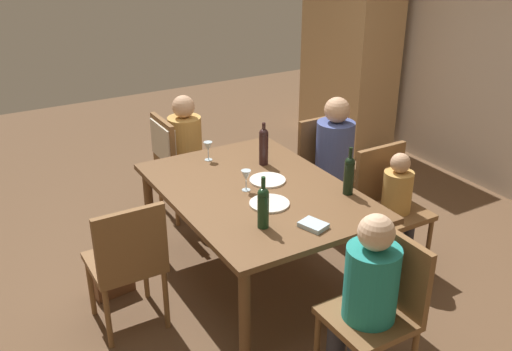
{
  "coord_description": "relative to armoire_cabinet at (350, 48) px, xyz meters",
  "views": [
    {
      "loc": [
        3.09,
        -1.8,
        2.49
      ],
      "look_at": [
        0.0,
        0.0,
        0.84
      ],
      "focal_mm": 40.26,
      "sensor_mm": 36.0,
      "label": 1
    }
  ],
  "objects": [
    {
      "name": "dinner_plate_host",
      "position": [
        2.18,
        -2.39,
        -0.35
      ],
      "size": [
        0.27,
        0.27,
        0.01
      ],
      "primitive_type": "cylinder",
      "color": "silver",
      "rests_on": "dining_table"
    },
    {
      "name": "chair_near",
      "position": [
        2.02,
        -3.31,
        -0.56
      ],
      "size": [
        0.44,
        0.44,
        0.92
      ],
      "rotation": [
        0.0,
        0.0,
        1.57
      ],
      "color": "brown",
      "rests_on": "ground_plane"
    },
    {
      "name": "wine_bottle_short_olive",
      "position": [
        2.31,
        -1.84,
        -0.21
      ],
      "size": [
        0.07,
        0.07,
        0.34
      ],
      "color": "black",
      "rests_on": "dining_table"
    },
    {
      "name": "wine_bottle_dark_red",
      "position": [
        2.42,
        -2.57,
        -0.21
      ],
      "size": [
        0.07,
        0.07,
        0.34
      ],
      "color": "#19381E",
      "rests_on": "dining_table"
    },
    {
      "name": "handbag",
      "position": [
        1.58,
        -3.31,
        -0.99
      ],
      "size": [
        0.15,
        0.29,
        0.22
      ],
      "primitive_type": "cube",
      "rotation": [
        0.0,
        0.0,
        1.7
      ],
      "color": "brown",
      "rests_on": "ground_plane"
    },
    {
      "name": "dinner_plate_guest_left",
      "position": [
        1.87,
        -2.21,
        -0.35
      ],
      "size": [
        0.26,
        0.26,
        0.01
      ],
      "primitive_type": "cylinder",
      "color": "white",
      "rests_on": "dining_table"
    },
    {
      "name": "person_man_bearded",
      "position": [
        0.72,
        -2.32,
        -0.46
      ],
      "size": [
        0.29,
        0.33,
        1.09
      ],
      "color": "#33333D",
      "rests_on": "ground_plane"
    },
    {
      "name": "chair_far_right",
      "position": [
        2.22,
        -1.37,
        -0.56
      ],
      "size": [
        0.44,
        0.44,
        0.92
      ],
      "rotation": [
        0.0,
        0.0,
        -1.57
      ],
      "color": "brown",
      "rests_on": "ground_plane"
    },
    {
      "name": "folded_napkin",
      "position": [
        2.57,
        -2.31,
        -0.34
      ],
      "size": [
        0.19,
        0.16,
        0.03
      ],
      "primitive_type": "cube",
      "rotation": [
        0.0,
        0.0,
        0.31
      ],
      "color": "#ADC6D6",
      "rests_on": "dining_table"
    },
    {
      "name": "chair_right_end",
      "position": [
        3.15,
        -2.25,
        -0.56
      ],
      "size": [
        0.44,
        0.44,
        0.92
      ],
      "rotation": [
        0.0,
        0.0,
        3.14
      ],
      "color": "brown",
      "rests_on": "ground_plane"
    },
    {
      "name": "dining_table",
      "position": [
        1.93,
        -2.34,
        -0.43
      ],
      "size": [
        1.67,
        1.18,
        0.74
      ],
      "color": "brown",
      "rests_on": "ground_plane"
    },
    {
      "name": "chair_far_left",
      "position": [
        1.47,
        -1.37,
        -0.56
      ],
      "size": [
        0.44,
        0.44,
        0.92
      ],
      "rotation": [
        0.0,
        0.0,
        -1.57
      ],
      "color": "brown",
      "rests_on": "ground_plane"
    },
    {
      "name": "wine_glass_centre",
      "position": [
        1.31,
        -2.4,
        -0.25
      ],
      "size": [
        0.07,
        0.07,
        0.15
      ],
      "color": "silver",
      "rests_on": "dining_table"
    },
    {
      "name": "chair_left_end",
      "position": [
        0.72,
        -2.47,
        -0.5
      ],
      "size": [
        0.44,
        0.46,
        0.92
      ],
      "color": "brown",
      "rests_on": "ground_plane"
    },
    {
      "name": "wine_glass_near_left",
      "position": [
        1.92,
        -2.41,
        -0.25
      ],
      "size": [
        0.07,
        0.07,
        0.15
      ],
      "color": "silver",
      "rests_on": "dining_table"
    },
    {
      "name": "ground_plane",
      "position": [
        1.93,
        -2.34,
        -1.1
      ],
      "size": [
        10.0,
        10.0,
        0.0
      ],
      "primitive_type": "plane",
      "color": "brown"
    },
    {
      "name": "person_man_guest",
      "position": [
        1.58,
        -1.37,
        -0.43
      ],
      "size": [
        0.36,
        0.31,
        1.15
      ],
      "rotation": [
        0.0,
        0.0,
        -1.57
      ],
      "color": "#33333D",
      "rests_on": "ground_plane"
    },
    {
      "name": "person_woman_host",
      "position": [
        3.15,
        -2.37,
        -0.46
      ],
      "size": [
        0.29,
        0.34,
        1.1
      ],
      "rotation": [
        0.0,
        0.0,
        3.14
      ],
      "color": "#33333D",
      "rests_on": "ground_plane"
    },
    {
      "name": "wine_bottle_tall_green",
      "position": [
        1.59,
        -2.08,
        -0.2
      ],
      "size": [
        0.07,
        0.07,
        0.33
      ],
      "color": "black",
      "rests_on": "dining_table"
    },
    {
      "name": "person_child_small",
      "position": [
        2.33,
        -1.37,
        -0.54
      ],
      "size": [
        0.25,
        0.22,
        0.94
      ],
      "rotation": [
        0.0,
        0.0,
        -1.57
      ],
      "color": "#33333D",
      "rests_on": "ground_plane"
    },
    {
      "name": "armoire_cabinet",
      "position": [
        0.0,
        0.0,
        0.0
      ],
      "size": [
        1.18,
        0.62,
        2.18
      ],
      "color": "tan",
      "rests_on": "ground_plane"
    }
  ]
}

